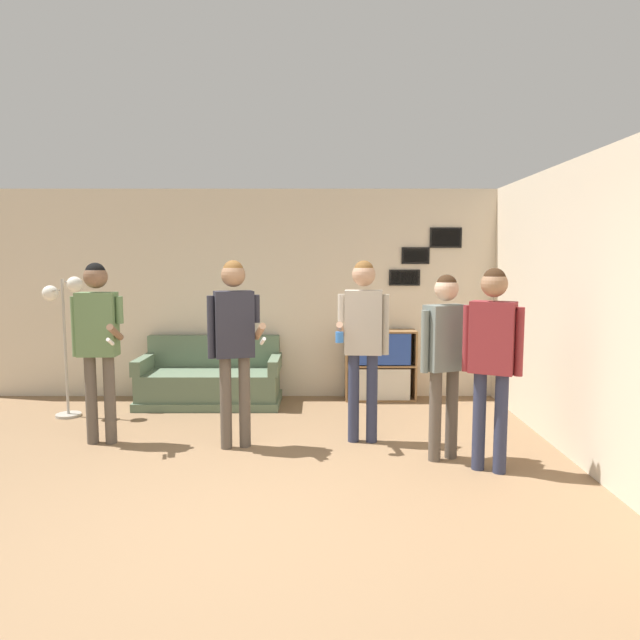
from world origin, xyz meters
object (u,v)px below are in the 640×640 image
couch (210,382)px  floor_lamp (63,315)px  bookshelf (380,365)px  person_watcher_holding_cup (363,330)px  person_player_foreground_left (97,332)px  person_player_foreground_center (234,332)px  person_spectator_near_bookshelf (445,347)px  person_spectator_far_right (492,347)px

couch → floor_lamp: size_ratio=1.08×
bookshelf → person_watcher_holding_cup: bearing=-101.7°
couch → person_player_foreground_left: bearing=-116.7°
person_player_foreground_left → person_watcher_holding_cup: (2.57, 0.05, 0.02)m
bookshelf → person_player_foreground_left: size_ratio=0.51×
person_player_foreground_center → person_watcher_holding_cup: size_ratio=1.00×
couch → person_spectator_near_bookshelf: (2.48, -2.00, 0.75)m
couch → bookshelf: (2.15, 0.20, 0.17)m
couch → person_spectator_far_right: bearing=-39.1°
floor_lamp → person_watcher_holding_cup: size_ratio=0.90×
bookshelf → person_watcher_holding_cup: person_watcher_holding_cup is taller
person_watcher_holding_cup → floor_lamp: bearing=164.5°
bookshelf → person_spectator_far_right: 2.65m
couch → bookshelf: 2.16m
person_player_foreground_left → person_watcher_holding_cup: 2.57m
person_player_foreground_left → person_spectator_far_right: bearing=-11.6°
person_player_foreground_left → person_player_foreground_center: bearing=-5.4°
couch → person_spectator_far_right: person_spectator_far_right is taller
person_spectator_near_bookshelf → bookshelf: bearing=98.7°
person_player_foreground_left → person_spectator_far_right: (3.59, -0.74, -0.03)m
bookshelf → person_player_foreground_center: size_ratio=0.50×
floor_lamp → person_player_foreground_left: (0.76, -0.97, -0.08)m
person_spectator_far_right → person_watcher_holding_cup: bearing=142.5°
floor_lamp → person_spectator_near_bookshelf: bearing=-19.4°
person_player_foreground_center → person_spectator_near_bookshelf: (1.92, -0.32, -0.09)m
couch → person_player_foreground_left: 1.92m
floor_lamp → person_spectator_near_bookshelf: (4.02, -1.42, -0.15)m
floor_lamp → person_player_foreground_left: size_ratio=0.91×
floor_lamp → person_spectator_far_right: 4.67m
person_watcher_holding_cup → person_spectator_near_bookshelf: (0.69, -0.49, -0.09)m
bookshelf → person_player_foreground_left: 3.47m
couch → person_player_foreground_left: person_player_foreground_left is taller
person_player_foreground_left → person_watcher_holding_cup: bearing=1.0°
person_spectator_near_bookshelf → person_watcher_holding_cup: bearing=144.5°
floor_lamp → person_spectator_far_right: bearing=-21.4°
person_player_foreground_center → person_spectator_near_bookshelf: person_player_foreground_center is taller
couch → person_spectator_near_bookshelf: bearing=-38.8°
bookshelf → person_player_foreground_center: (-1.59, -1.88, 0.67)m
floor_lamp → person_watcher_holding_cup: (3.33, -0.92, -0.06)m
person_spectator_near_bookshelf → couch: bearing=141.2°
bookshelf → person_spectator_far_right: size_ratio=0.52×
person_spectator_near_bookshelf → person_player_foreground_center: bearing=170.5°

